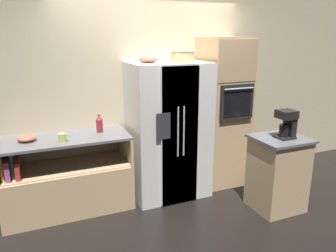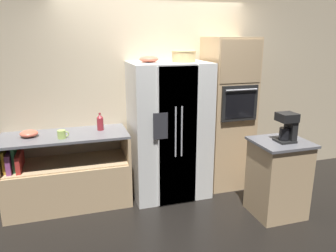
# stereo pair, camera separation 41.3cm
# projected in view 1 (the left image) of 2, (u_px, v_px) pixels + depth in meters

# --- Properties ---
(ground_plane) EXTENTS (20.00, 20.00, 0.00)m
(ground_plane) POSITION_uv_depth(u_px,v_px,m) (165.00, 195.00, 4.39)
(ground_plane) COLOR black
(wall_back) EXTENTS (12.00, 0.06, 2.80)m
(wall_back) POSITION_uv_depth(u_px,v_px,m) (151.00, 87.00, 4.43)
(wall_back) COLOR beige
(wall_back) RESTS_ON ground_plane
(counter_left) EXTENTS (1.48, 0.63, 0.92)m
(counter_left) POSITION_uv_depth(u_px,v_px,m) (67.00, 184.00, 3.95)
(counter_left) COLOR tan
(counter_left) RESTS_ON ground_plane
(refrigerator) EXTENTS (0.98, 0.76, 1.75)m
(refrigerator) POSITION_uv_depth(u_px,v_px,m) (168.00, 130.00, 4.25)
(refrigerator) COLOR silver
(refrigerator) RESTS_ON ground_plane
(wall_oven) EXTENTS (0.60, 0.68, 2.05)m
(wall_oven) POSITION_uv_depth(u_px,v_px,m) (223.00, 112.00, 4.58)
(wall_oven) COLOR tan
(wall_oven) RESTS_ON ground_plane
(island_counter) EXTENTS (0.61, 0.56, 0.91)m
(island_counter) POSITION_uv_depth(u_px,v_px,m) (277.00, 173.00, 3.96)
(island_counter) COLOR tan
(island_counter) RESTS_ON ground_plane
(wicker_basket) EXTENTS (0.30, 0.30, 0.14)m
(wicker_basket) POSITION_uv_depth(u_px,v_px,m) (183.00, 56.00, 4.03)
(wicker_basket) COLOR tan
(wicker_basket) RESTS_ON refrigerator
(fruit_bowl) EXTENTS (0.24, 0.24, 0.08)m
(fruit_bowl) POSITION_uv_depth(u_px,v_px,m) (148.00, 59.00, 3.96)
(fruit_bowl) COLOR #DB664C
(fruit_bowl) RESTS_ON refrigerator
(bottle_tall) EXTENTS (0.08, 0.08, 0.22)m
(bottle_tall) POSITION_uv_depth(u_px,v_px,m) (99.00, 124.00, 3.99)
(bottle_tall) COLOR maroon
(bottle_tall) RESTS_ON counter_left
(mug) EXTENTS (0.13, 0.09, 0.10)m
(mug) POSITION_uv_depth(u_px,v_px,m) (63.00, 138.00, 3.64)
(mug) COLOR #B2D166
(mug) RESTS_ON counter_left
(mixing_bowl) EXTENTS (0.21, 0.21, 0.08)m
(mixing_bowl) POSITION_uv_depth(u_px,v_px,m) (27.00, 138.00, 3.66)
(mixing_bowl) COLOR #DB664C
(mixing_bowl) RESTS_ON counter_left
(coffee_maker) EXTENTS (0.20, 0.19, 0.33)m
(coffee_maker) POSITION_uv_depth(u_px,v_px,m) (287.00, 123.00, 3.78)
(coffee_maker) COLOR black
(coffee_maker) RESTS_ON island_counter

